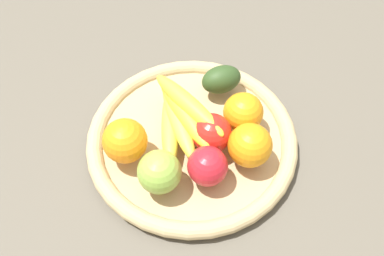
{
  "coord_description": "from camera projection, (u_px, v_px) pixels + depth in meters",
  "views": [
    {
      "loc": [
        -0.32,
        -0.34,
        0.7
      ],
      "look_at": [
        0.0,
        0.0,
        0.06
      ],
      "focal_mm": 40.78,
      "sensor_mm": 36.0,
      "label": 1
    }
  ],
  "objects": [
    {
      "name": "ground_plane",
      "position": [
        192.0,
        145.0,
        0.84
      ],
      "size": [
        2.4,
        2.4,
        0.0
      ],
      "primitive_type": "plane",
      "color": "#544E43",
      "rests_on": "ground"
    },
    {
      "name": "basket",
      "position": [
        192.0,
        140.0,
        0.83
      ],
      "size": [
        0.4,
        0.4,
        0.04
      ],
      "color": "tan",
      "rests_on": "ground_plane"
    },
    {
      "name": "apple_0",
      "position": [
        211.0,
        133.0,
        0.77
      ],
      "size": [
        0.1,
        0.1,
        0.07
      ],
      "primitive_type": "sphere",
      "rotation": [
        0.0,
        0.0,
        1.0
      ],
      "color": "red",
      "rests_on": "basket"
    },
    {
      "name": "banana_bunch",
      "position": [
        180.0,
        115.0,
        0.79
      ],
      "size": [
        0.15,
        0.19,
        0.08
      ],
      "color": "yellow",
      "rests_on": "basket"
    },
    {
      "name": "orange_1",
      "position": [
        250.0,
        145.0,
        0.75
      ],
      "size": [
        0.09,
        0.09,
        0.08
      ],
      "primitive_type": "sphere",
      "rotation": [
        0.0,
        0.0,
        3.31
      ],
      "color": "orange",
      "rests_on": "basket"
    },
    {
      "name": "orange_0",
      "position": [
        125.0,
        141.0,
        0.76
      ],
      "size": [
        0.11,
        0.11,
        0.08
      ],
      "primitive_type": "sphere",
      "rotation": [
        0.0,
        0.0,
        5.78
      ],
      "color": "orange",
      "rests_on": "basket"
    },
    {
      "name": "avocado",
      "position": [
        221.0,
        79.0,
        0.86
      ],
      "size": [
        0.1,
        0.08,
        0.05
      ],
      "primitive_type": "ellipsoid",
      "rotation": [
        0.0,
        0.0,
        5.89
      ],
      "color": "#2B441E",
      "rests_on": "basket"
    },
    {
      "name": "orange_2",
      "position": [
        243.0,
        112.0,
        0.8
      ],
      "size": [
        0.09,
        0.09,
        0.07
      ],
      "primitive_type": "sphere",
      "rotation": [
        0.0,
        0.0,
        2.82
      ],
      "color": "orange",
      "rests_on": "basket"
    },
    {
      "name": "apple_1",
      "position": [
        159.0,
        172.0,
        0.72
      ],
      "size": [
        0.08,
        0.08,
        0.08
      ],
      "primitive_type": "sphere",
      "rotation": [
        0.0,
        0.0,
        1.58
      ],
      "color": "#85AC3F",
      "rests_on": "basket"
    },
    {
      "name": "apple_2",
      "position": [
        208.0,
        166.0,
        0.73
      ],
      "size": [
        0.09,
        0.09,
        0.07
      ],
      "primitive_type": "sphere",
      "rotation": [
        0.0,
        0.0,
        4.21
      ],
      "color": "red",
      "rests_on": "basket"
    }
  ]
}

